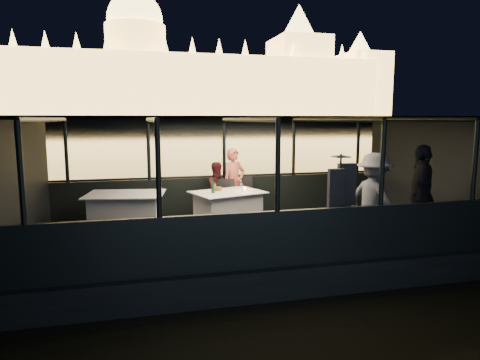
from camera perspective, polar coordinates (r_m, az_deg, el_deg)
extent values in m
plane|color=black|center=(88.24, -12.63, 6.12)|extent=(500.00, 500.00, 0.00)
cube|color=black|center=(8.90, 0.63, -10.29)|extent=(8.60, 4.40, 1.00)
cube|color=black|center=(8.76, 0.64, -7.31)|extent=(8.00, 4.00, 0.04)
cube|color=black|center=(10.55, -2.10, -2.03)|extent=(8.00, 0.08, 0.90)
cube|color=black|center=(6.78, 4.94, -7.83)|extent=(8.00, 0.08, 0.90)
cube|color=#423D33|center=(218.18, -13.50, 7.45)|extent=(400.00, 140.00, 6.00)
cube|color=silver|center=(9.24, -1.63, -3.91)|extent=(1.70, 1.45, 0.77)
cube|color=silver|center=(9.06, -14.96, -4.43)|extent=(1.71, 1.36, 0.82)
cube|color=black|center=(9.77, -1.74, -2.86)|extent=(0.57, 0.57, 0.93)
cube|color=black|center=(10.06, 0.70, -2.53)|extent=(0.47, 0.47, 0.96)
imported|color=#D6664D|center=(10.15, -0.82, -0.72)|extent=(0.69, 0.58, 1.63)
imported|color=#3C1016|center=(9.97, -2.95, -0.88)|extent=(0.77, 0.69, 1.32)
imported|color=silver|center=(8.13, 17.41, -2.60)|extent=(0.94, 1.25, 1.72)
imported|color=black|center=(8.47, 22.94, -2.45)|extent=(1.07, 1.13, 1.87)
cylinder|color=#153B1B|center=(9.01, -3.64, -0.80)|extent=(0.08, 0.08, 0.31)
cylinder|color=brown|center=(9.34, -3.10, -1.16)|extent=(0.23, 0.23, 0.08)
cylinder|color=orange|center=(9.28, 0.68, -1.21)|extent=(0.06, 0.06, 0.07)
cylinder|color=silver|center=(9.34, 1.84, -1.35)|extent=(0.33, 0.33, 0.02)
cylinder|color=white|center=(9.47, -2.64, -1.23)|extent=(0.32, 0.32, 0.02)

